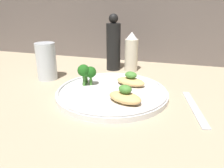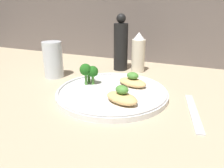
{
  "view_description": "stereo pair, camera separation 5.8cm",
  "coord_description": "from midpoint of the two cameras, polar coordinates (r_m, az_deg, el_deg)",
  "views": [
    {
      "loc": [
        15.75,
        -52.43,
        23.84
      ],
      "look_at": [
        0.0,
        0.0,
        3.4
      ],
      "focal_mm": 35.0,
      "sensor_mm": 36.0,
      "label": 1
    },
    {
      "loc": [
        21.24,
        -50.46,
        23.84
      ],
      "look_at": [
        0.0,
        0.0,
        3.4
      ],
      "focal_mm": 35.0,
      "sensor_mm": 36.0,
      "label": 2
    }
  ],
  "objects": [
    {
      "name": "ground_plane",
      "position": [
        0.6,
        2.8,
        -3.55
      ],
      "size": [
        180.0,
        180.0,
        1.0
      ],
      "primitive_type": "cube",
      "color": "tan"
    },
    {
      "name": "plate",
      "position": [
        0.59,
        2.82,
        -2.24
      ],
      "size": [
        30.11,
        30.11,
        2.0
      ],
      "color": "white",
      "rests_on": "ground_plane"
    },
    {
      "name": "grilled_meat_front",
      "position": [
        0.52,
        5.82,
        -3.41
      ],
      "size": [
        9.85,
        7.79,
        4.34
      ],
      "color": "tan",
      "rests_on": "plate"
    },
    {
      "name": "grilled_meat_middle",
      "position": [
        0.63,
        8.03,
        0.7
      ],
      "size": [
        9.77,
        7.3,
        4.02
      ],
      "color": "tan",
      "rests_on": "plate"
    },
    {
      "name": "broccoli_bunch",
      "position": [
        0.63,
        -3.45,
        3.38
      ],
      "size": [
        5.0,
        5.36,
        6.29
      ],
      "color": "#4C8E38",
      "rests_on": "plate"
    },
    {
      "name": "sauce_bottle",
      "position": [
        0.8,
        8.87,
        7.94
      ],
      "size": [
        4.79,
        4.79,
        14.27
      ],
      "color": "beige",
      "rests_on": "ground_plane"
    },
    {
      "name": "pepper_grinder",
      "position": [
        0.81,
        4.39,
        10.09
      ],
      "size": [
        5.17,
        5.17,
        20.35
      ],
      "color": "black",
      "rests_on": "ground_plane"
    },
    {
      "name": "drinking_glass",
      "position": [
        0.75,
        -13.02,
        6.18
      ],
      "size": [
        6.4,
        6.4,
        11.97
      ],
      "color": "silver",
      "rests_on": "ground_plane"
    },
    {
      "name": "fork",
      "position": [
        0.55,
        23.45,
        -6.63
      ],
      "size": [
        5.53,
        19.2,
        0.6
      ],
      "color": "silver",
      "rests_on": "ground_plane"
    }
  ]
}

